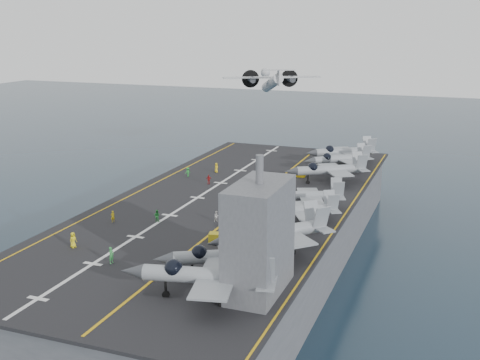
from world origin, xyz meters
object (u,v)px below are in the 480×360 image
(island_superstructure, at_px, (259,225))
(transport_plane, at_px, (272,83))
(fighter_jet_0, at_px, (208,274))
(tow_cart_a, at_px, (217,238))

(island_superstructure, height_order, transport_plane, transport_plane)
(fighter_jet_0, xyz_separation_m, tow_cart_a, (-5.78, 15.97, -2.24))
(island_superstructure, distance_m, fighter_jet_0, 7.35)
(island_superstructure, relative_size, transport_plane, 0.49)
(fighter_jet_0, height_order, transport_plane, transport_plane)
(island_superstructure, xyz_separation_m, transport_plane, (-28.15, 92.09, 5.36))
(tow_cart_a, bearing_deg, fighter_jet_0, -70.09)
(transport_plane, bearing_deg, fighter_jet_0, -75.98)
(fighter_jet_0, distance_m, tow_cart_a, 17.13)
(fighter_jet_0, relative_size, transport_plane, 0.61)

